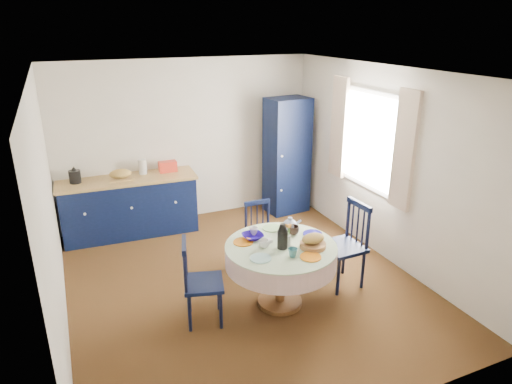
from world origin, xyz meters
TOP-DOWN VIEW (x-y plane):
  - floor at (0.00, 0.00)m, footprint 4.50×4.50m
  - ceiling at (0.00, 0.00)m, footprint 4.50×4.50m
  - wall_back at (0.00, 2.25)m, footprint 4.00×0.02m
  - wall_left at (-2.00, 0.00)m, footprint 0.02×4.50m
  - wall_right at (2.00, 0.00)m, footprint 0.02×4.50m
  - window at (1.95, 0.30)m, footprint 0.10×1.74m
  - kitchen_counter at (-1.00, 1.96)m, footprint 1.99×0.71m
  - pantry_cabinet at (1.53, 1.85)m, footprint 0.70×0.53m
  - dining_table at (0.23, -0.57)m, footprint 1.21×1.21m
  - chair_left at (-0.68, -0.51)m, footprint 0.49×0.51m
  - chair_far at (0.38, 0.31)m, footprint 0.39×0.37m
  - chair_right at (1.12, -0.49)m, footprint 0.46×0.48m
  - mug_a at (0.03, -0.54)m, footprint 0.11×0.11m
  - mug_b at (0.21, -0.84)m, footprint 0.10×0.10m
  - mug_c at (0.47, -0.38)m, footprint 0.13×0.13m
  - mug_d at (0.05, -0.22)m, footprint 0.10×0.10m
  - cobalt_bowl at (0.00, -0.30)m, footprint 0.23×0.23m

SIDE VIEW (x-z plane):
  - floor at x=0.00m, z-range 0.00..0.00m
  - chair_far at x=0.38m, z-range 0.01..0.86m
  - kitchen_counter at x=-1.00m, z-range -0.10..1.01m
  - chair_left at x=-0.68m, z-range 0.01..0.94m
  - chair_right at x=1.12m, z-range 0.01..1.04m
  - dining_table at x=0.23m, z-range 0.11..1.12m
  - cobalt_bowl at x=0.00m, z-range 0.73..0.79m
  - mug_a at x=0.03m, z-range 0.73..0.82m
  - mug_d at x=0.05m, z-range 0.73..0.82m
  - mug_b at x=0.21m, z-range 0.73..0.83m
  - mug_c at x=0.47m, z-range 0.73..0.83m
  - pantry_cabinet at x=1.53m, z-range 0.00..1.88m
  - wall_back at x=0.00m, z-range 0.00..2.50m
  - wall_left at x=-2.00m, z-range 0.00..2.50m
  - wall_right at x=2.00m, z-range 0.00..2.50m
  - window at x=1.95m, z-range 0.80..2.25m
  - ceiling at x=0.00m, z-range 2.50..2.50m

